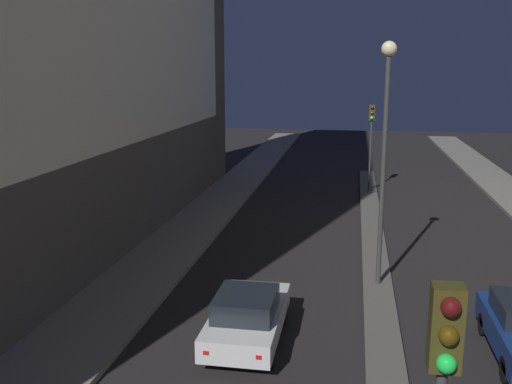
# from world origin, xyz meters

# --- Properties ---
(median_strip) EXTENTS (0.99, 36.84, 0.12)m
(median_strip) POSITION_xyz_m (0.00, 19.42, 0.06)
(median_strip) COLOR #56544F
(median_strip) RESTS_ON ground
(traffic_light_mid) EXTENTS (0.32, 0.42, 5.09)m
(traffic_light_mid) POSITION_xyz_m (0.00, 31.19, 3.82)
(traffic_light_mid) COLOR #383838
(traffic_light_mid) RESTS_ON median_strip
(street_lamp) EXTENTS (0.49, 0.49, 8.02)m
(street_lamp) POSITION_xyz_m (0.00, 15.94, 5.41)
(street_lamp) COLOR #383838
(street_lamp) RESTS_ON median_strip
(car_left_lane) EXTENTS (1.83, 4.15, 1.48)m
(car_left_lane) POSITION_xyz_m (-3.65, 11.28, 0.75)
(car_left_lane) COLOR silver
(car_left_lane) RESTS_ON ground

